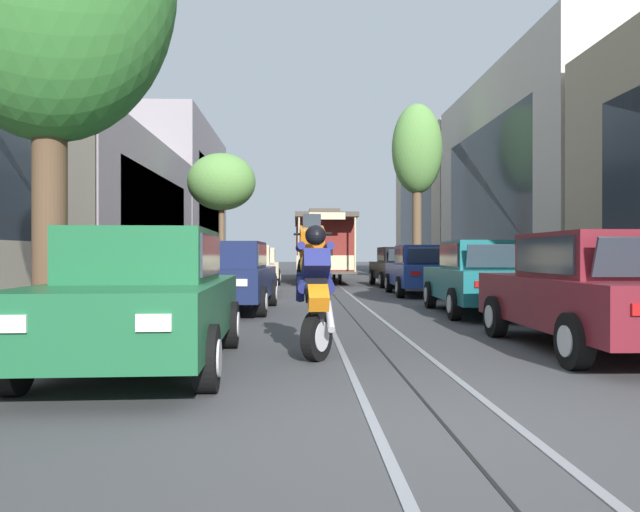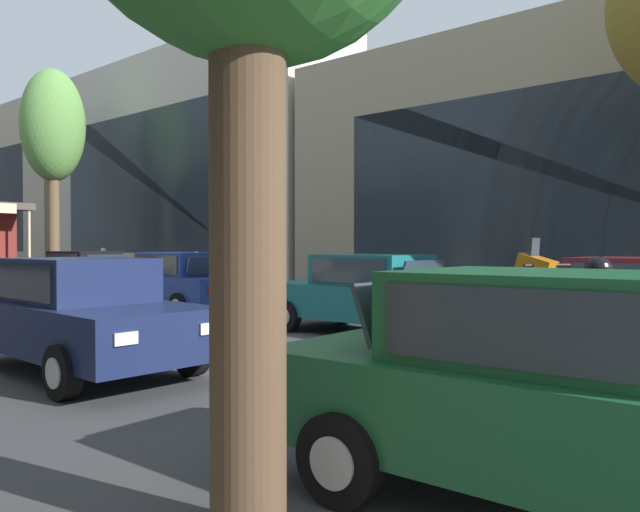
# 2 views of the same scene
# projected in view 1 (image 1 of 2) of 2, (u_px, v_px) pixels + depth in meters

# --- Properties ---
(ground_plane) EXTENTS (160.00, 160.00, 0.00)m
(ground_plane) POSITION_uv_depth(u_px,v_px,m) (326.00, 286.00, 24.70)
(ground_plane) COLOR #424244
(trolley_track_rails) EXTENTS (1.14, 58.81, 0.01)m
(trolley_track_rails) POSITION_uv_depth(u_px,v_px,m) (323.00, 282.00, 27.78)
(trolley_track_rails) COLOR gray
(trolley_track_rails) RESTS_ON ground
(building_facade_left) EXTENTS (5.24, 50.51, 10.69)m
(building_facade_left) POSITION_uv_depth(u_px,v_px,m) (95.00, 173.00, 25.94)
(building_facade_left) COLOR #BCAD93
(building_facade_left) RESTS_ON ground
(building_facade_right) EXTENTS (5.06, 50.51, 9.72)m
(building_facade_right) POSITION_uv_depth(u_px,v_px,m) (516.00, 190.00, 30.24)
(building_facade_right) COLOR tan
(building_facade_right) RESTS_ON ground
(parked_car_green_near_left) EXTENTS (2.10, 4.40, 1.58)m
(parked_car_green_near_left) POSITION_uv_depth(u_px,v_px,m) (144.00, 297.00, 6.90)
(parked_car_green_near_left) COLOR #1E6038
(parked_car_green_near_left) RESTS_ON ground
(parked_car_navy_second_left) EXTENTS (2.12, 4.41, 1.58)m
(parked_car_navy_second_left) POSITION_uv_depth(u_px,v_px,m) (229.00, 276.00, 13.68)
(parked_car_navy_second_left) COLOR #19234C
(parked_car_navy_second_left) RESTS_ON ground
(parked_car_beige_mid_left) EXTENTS (2.14, 4.42, 1.58)m
(parked_car_beige_mid_left) POSITION_uv_depth(u_px,v_px,m) (246.00, 270.00, 19.42)
(parked_car_beige_mid_left) COLOR #C1B28E
(parked_car_beige_mid_left) RESTS_ON ground
(parked_car_beige_fourth_left) EXTENTS (2.13, 4.41, 1.58)m
(parked_car_beige_fourth_left) POSITION_uv_depth(u_px,v_px,m) (258.00, 266.00, 26.23)
(parked_car_beige_fourth_left) COLOR #C1B28E
(parked_car_beige_fourth_left) RESTS_ON ground
(parked_car_maroon_near_right) EXTENTS (2.00, 4.36, 1.58)m
(parked_car_maroon_near_right) POSITION_uv_depth(u_px,v_px,m) (594.00, 291.00, 8.01)
(parked_car_maroon_near_right) COLOR maroon
(parked_car_maroon_near_right) RESTS_ON ground
(parked_car_teal_second_right) EXTENTS (2.11, 4.41, 1.58)m
(parked_car_teal_second_right) POSITION_uv_depth(u_px,v_px,m) (482.00, 277.00, 13.01)
(parked_car_teal_second_right) COLOR #196B70
(parked_car_teal_second_right) RESTS_ON ground
(parked_car_blue_mid_right) EXTENTS (2.08, 4.39, 1.58)m
(parked_car_blue_mid_right) POSITION_uv_depth(u_px,v_px,m) (422.00, 270.00, 19.07)
(parked_car_blue_mid_right) COLOR #233D93
(parked_car_blue_mid_right) RESTS_ON ground
(parked_car_black_fourth_right) EXTENTS (2.07, 4.39, 1.58)m
(parked_car_black_fourth_right) POSITION_uv_depth(u_px,v_px,m) (399.00, 267.00, 24.21)
(parked_car_black_fourth_right) COLOR black
(parked_car_black_fourth_right) RESTS_ON ground
(street_tree_kerb_left_second) EXTENTS (3.32, 3.00, 6.23)m
(street_tree_kerb_left_second) POSITION_uv_depth(u_px,v_px,m) (222.00, 183.00, 29.26)
(street_tree_kerb_left_second) COLOR brown
(street_tree_kerb_left_second) RESTS_ON ground
(street_tree_kerb_right_second) EXTENTS (2.52, 2.34, 8.85)m
(street_tree_kerb_right_second) POSITION_uv_depth(u_px,v_px,m) (417.00, 152.00, 30.03)
(street_tree_kerb_right_second) COLOR brown
(street_tree_kerb_right_second) RESTS_ON ground
(cable_car_trolley) EXTENTS (2.60, 9.14, 3.28)m
(cable_car_trolley) POSITION_uv_depth(u_px,v_px,m) (322.00, 247.00, 28.57)
(cable_car_trolley) COLOR maroon
(cable_car_trolley) RESTS_ON ground
(motorcycle_with_rider) EXTENTS (0.52, 1.86, 1.84)m
(motorcycle_with_rider) POSITION_uv_depth(u_px,v_px,m) (314.00, 280.00, 7.65)
(motorcycle_with_rider) COLOR black
(motorcycle_with_rider) RESTS_ON ground
(pedestrian_on_left_pavement) EXTENTS (0.55, 0.41, 1.57)m
(pedestrian_on_left_pavement) POSITION_uv_depth(u_px,v_px,m) (483.00, 265.00, 22.02)
(pedestrian_on_left_pavement) COLOR slate
(pedestrian_on_left_pavement) RESTS_ON ground
(pedestrian_on_right_pavement) EXTENTS (0.55, 0.40, 1.56)m
(pedestrian_on_right_pavement) POSITION_uv_depth(u_px,v_px,m) (564.00, 271.00, 15.15)
(pedestrian_on_right_pavement) COLOR #4C4233
(pedestrian_on_right_pavement) RESTS_ON ground
(pedestrian_crossing_far) EXTENTS (0.55, 0.41, 1.67)m
(pedestrian_crossing_far) POSITION_uv_depth(u_px,v_px,m) (443.00, 262.00, 27.55)
(pedestrian_crossing_far) COLOR black
(pedestrian_crossing_far) RESTS_ON ground
(fire_hydrant) EXTENTS (0.40, 0.22, 0.84)m
(fire_hydrant) POSITION_uv_depth(u_px,v_px,m) (579.00, 299.00, 11.72)
(fire_hydrant) COLOR red
(fire_hydrant) RESTS_ON ground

